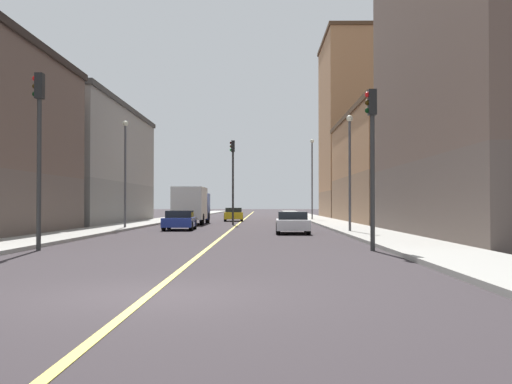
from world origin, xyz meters
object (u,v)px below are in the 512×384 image
Objects in this scene: building_left_far at (370,128)px; street_lamp_left_near at (350,160)px; street_lamp_left_far at (312,171)px; street_lamp_right_near at (125,162)px; building_left_mid at (410,168)px; car_white at (293,223)px; traffic_light_left_near at (372,146)px; traffic_light_median_far at (233,171)px; building_right_midblock at (65,165)px; car_yellow at (233,214)px; car_blue at (180,220)px; traffic_light_right_near at (39,136)px; box_truck at (192,204)px.

building_left_far is 3.32× the size of street_lamp_left_near.
street_lamp_right_near is at bearing -122.80° from street_lamp_left_far.
building_left_mid reaches higher than car_white.
street_lamp_right_near is (-12.70, 18.31, 0.65)m from traffic_light_left_near.
traffic_light_median_far reaches higher than traffic_light_left_near.
building_right_midblock is 14.95m from street_lamp_right_near.
street_lamp_left_near reaches higher than traffic_light_left_near.
car_white is at bearing -26.91° from street_lamp_right_near.
building_left_far reaches higher than building_left_mid.
traffic_light_median_far reaches higher than car_yellow.
building_left_far is at bearing 57.77° from street_lamp_right_near.
car_blue is (-2.41, -20.99, -0.04)m from car_yellow.
street_lamp_left_far is (1.02, 39.60, 1.18)m from traffic_light_left_near.
street_lamp_left_near is 1.50× the size of car_yellow.
traffic_light_right_near is (-20.68, -52.67, -6.68)m from building_left_far.
building_left_far reaches higher than traffic_light_right_near.
car_yellow is at bearing 99.96° from car_white.
traffic_light_median_far is 11.38m from street_lamp_right_near.
box_truck is at bearing -133.87° from street_lamp_left_far.
traffic_light_right_near is 16.46m from car_white.
building_right_midblock is 18.26m from car_blue.
traffic_light_median_far reaches higher than traffic_light_right_near.
car_white is at bearing -44.23° from building_right_midblock.
car_yellow reaches higher than car_white.
building_right_midblock reaches higher than traffic_light_left_near.
building_right_midblock is at bearing 140.24° from street_lamp_left_near.
building_right_midblock reaches higher than street_lamp_right_near.
building_right_midblock is 5.69× the size of car_white.
street_lamp_left_far is at bearing 21.73° from building_right_midblock.
building_right_midblock is 14.83m from traffic_light_median_far.
traffic_light_right_near is at bearing -107.82° from street_lamp_left_far.
building_left_mid is at bearing 68.11° from street_lamp_left_near.
street_lamp_left_far is at bearing 57.20° from street_lamp_right_near.
street_lamp_right_near reaches higher than traffic_light_median_far.
car_yellow is 21.13m from car_blue.
street_lamp_left_far is at bearing 58.82° from traffic_light_median_far.
street_lamp_right_near is 12.38m from car_white.
building_left_mid is 33.95m from traffic_light_left_near.
street_lamp_left_far is (-7.95, -13.08, -5.85)m from building_left_far.
building_right_midblock reaches higher than car_yellow.
traffic_light_median_far is at bearing 105.38° from car_white.
street_lamp_left_far reaches higher than car_white.
building_left_mid is at bearing 40.10° from car_blue.
car_white is at bearing 179.45° from street_lamp_left_near.
street_lamp_left_near is (-7.95, -39.74, -6.61)m from building_left_far.
street_lamp_left_far reaches higher than box_truck.
traffic_light_left_near is 1.36× the size of car_blue.
building_right_midblock is at bearing 135.77° from car_white.
street_lamp_left_far reaches higher than car_yellow.
building_left_mid is 1.10× the size of building_left_far.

